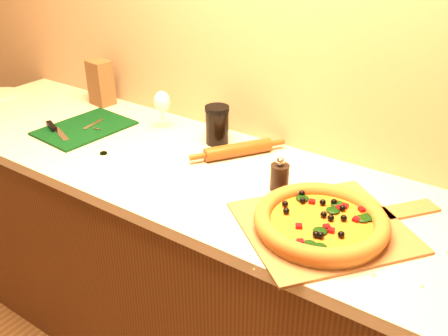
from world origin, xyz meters
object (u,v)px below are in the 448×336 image
at_px(rolling_pin, 238,150).
at_px(side_plate, 1,94).
at_px(pizza, 321,222).
at_px(dark_jar, 217,125).
at_px(pepper_grinder, 280,176).
at_px(pizza_peel, 329,226).
at_px(cutting_board, 84,128).
at_px(wine_glass, 162,103).

distance_m(rolling_pin, side_plate, 1.28).
relative_size(pizza, dark_jar, 2.54).
bearing_deg(pepper_grinder, side_plate, 179.32).
distance_m(rolling_pin, dark_jar, 0.14).
xyz_separation_m(pizza_peel, dark_jar, (-0.58, 0.28, 0.07)).
height_order(cutting_board, dark_jar, dark_jar).
xyz_separation_m(pizza, wine_glass, (-0.82, 0.29, 0.08)).
height_order(pizza, rolling_pin, pizza).
bearing_deg(wine_glass, side_plate, -171.60).
xyz_separation_m(cutting_board, side_plate, (-0.63, 0.05, 0.00)).
height_order(pizza, wine_glass, wine_glass).
relative_size(cutting_board, pepper_grinder, 3.29).
relative_size(pizza_peel, wine_glass, 3.78).
bearing_deg(rolling_pin, pepper_grinder, -27.37).
distance_m(pizza_peel, rolling_pin, 0.51).
xyz_separation_m(pizza, dark_jar, (-0.57, 0.31, 0.04)).
bearing_deg(wine_glass, rolling_pin, -4.25).
bearing_deg(dark_jar, rolling_pin, -21.10).
relative_size(cutting_board, wine_glass, 2.32).
relative_size(pepper_grinder, rolling_pin, 0.36).
relative_size(pizza_peel, rolling_pin, 1.93).
bearing_deg(pepper_grinder, rolling_pin, 152.63).
bearing_deg(pizza, rolling_pin, 149.46).
bearing_deg(pizza, dark_jar, 151.42).
distance_m(pizza, dark_jar, 0.65).
height_order(pepper_grinder, dark_jar, dark_jar).
relative_size(cutting_board, side_plate, 2.32).
bearing_deg(pepper_grinder, pizza, -33.90).
bearing_deg(dark_jar, cutting_board, -158.53).
distance_m(pizza_peel, wine_glass, 0.88).
distance_m(cutting_board, pepper_grinder, 0.88).
bearing_deg(side_plate, pepper_grinder, -0.68).
xyz_separation_m(cutting_board, pepper_grinder, (0.88, 0.03, 0.04)).
relative_size(pepper_grinder, dark_jar, 0.78).
xyz_separation_m(pizza, cutting_board, (-1.09, 0.11, -0.03)).
distance_m(pizza, side_plate, 1.73).
bearing_deg(cutting_board, wine_glass, 39.29).
xyz_separation_m(pizza_peel, pepper_grinder, (-0.22, 0.11, 0.04)).
distance_m(pizza_peel, dark_jar, 0.65).
xyz_separation_m(pepper_grinder, rolling_pin, (-0.24, 0.12, -0.02)).
height_order(cutting_board, pepper_grinder, pepper_grinder).
relative_size(pizza, wine_glass, 2.30).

